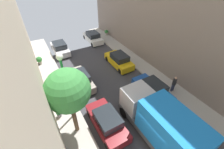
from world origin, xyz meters
name	(u,v)px	position (x,y,z in m)	size (l,w,h in m)	color
ground	(156,138)	(0.00, 0.00, 0.00)	(32.00, 32.00, 0.00)	#38383D
sidewalk_right	(200,110)	(5.00, 0.00, 0.07)	(2.00, 44.00, 0.15)	#A8A399
parked_car_left_2	(107,122)	(-2.70, 2.59, 0.72)	(1.78, 4.20, 1.57)	maroon
parked_car_left_3	(80,80)	(-2.70, 8.32, 0.72)	(1.78, 4.20, 1.57)	gray
parked_car_left_4	(60,48)	(-2.70, 16.19, 0.72)	(1.78, 4.20, 1.57)	silver
parked_car_right_2	(153,89)	(2.70, 3.55, 0.72)	(1.78, 4.20, 1.57)	#194799
parked_car_right_3	(119,60)	(2.70, 9.48, 0.72)	(1.78, 4.20, 1.57)	gold
parked_car_right_4	(93,37)	(2.70, 17.20, 0.72)	(1.78, 4.20, 1.57)	white
delivery_truck	(161,123)	(0.00, 0.03, 1.79)	(2.26, 6.60, 3.38)	#4C4C51
pedestrian	(174,83)	(4.72, 2.89, 1.07)	(0.40, 0.36, 1.72)	#2D334C
street_tree_0	(68,91)	(-4.80, 3.49, 4.19)	(2.81, 2.81, 5.48)	brown
potted_plant_0	(59,113)	(-5.66, 5.38, 0.53)	(0.42, 0.42, 0.71)	slate
potted_plant_1	(106,32)	(5.64, 18.20, 0.64)	(0.58, 0.58, 0.88)	#B2A899
potted_plant_4	(39,60)	(-5.70, 14.52, 0.67)	(0.71, 0.71, 0.93)	#B2A899
lamp_post	(65,80)	(-4.60, 4.90, 3.96)	(0.44, 0.44, 5.83)	#26723F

